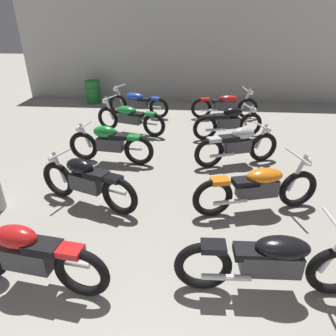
% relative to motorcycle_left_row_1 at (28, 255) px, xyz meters
% --- Properties ---
extents(back_wall, '(12.83, 0.24, 3.60)m').
position_rel_motorcycle_left_row_1_xyz_m(back_wall, '(1.42, 9.57, 1.34)').
color(back_wall, '#B2B2AD').
rests_on(back_wall, ground).
extents(motorcycle_left_row_1, '(1.97, 0.49, 0.88)m').
position_rel_motorcycle_left_row_1_xyz_m(motorcycle_left_row_1, '(0.00, 0.00, 0.00)').
color(motorcycle_left_row_1, black).
rests_on(motorcycle_left_row_1, ground).
extents(motorcycle_left_row_2, '(1.89, 0.80, 0.88)m').
position_rel_motorcycle_left_row_1_xyz_m(motorcycle_left_row_2, '(0.08, 1.77, 0.00)').
color(motorcycle_left_row_2, black).
rests_on(motorcycle_left_row_2, ground).
extents(motorcycle_left_row_3, '(1.97, 0.48, 0.88)m').
position_rel_motorcycle_left_row_1_xyz_m(motorcycle_left_row_3, '(0.01, 3.49, 0.00)').
color(motorcycle_left_row_3, black).
rests_on(motorcycle_left_row_3, ground).
extents(motorcycle_left_row_4, '(2.09, 0.93, 0.97)m').
position_rel_motorcycle_left_row_1_xyz_m(motorcycle_left_row_4, '(0.04, 5.45, -0.01)').
color(motorcycle_left_row_4, black).
rests_on(motorcycle_left_row_4, ground).
extents(motorcycle_left_row_5, '(2.13, 0.81, 0.97)m').
position_rel_motorcycle_left_row_1_xyz_m(motorcycle_left_row_5, '(-0.05, 7.16, -0.01)').
color(motorcycle_left_row_5, black).
rests_on(motorcycle_left_row_5, ground).
extents(motorcycle_right_row_1, '(2.17, 0.68, 0.97)m').
position_rel_motorcycle_left_row_1_xyz_m(motorcycle_right_row_1, '(2.77, 0.16, -0.01)').
color(motorcycle_right_row_1, black).
rests_on(motorcycle_right_row_1, ground).
extents(motorcycle_right_row_2, '(2.12, 0.87, 0.97)m').
position_rel_motorcycle_left_row_1_xyz_m(motorcycle_right_row_2, '(2.92, 1.83, -0.01)').
color(motorcycle_right_row_2, black).
rests_on(motorcycle_right_row_2, ground).
extents(motorcycle_right_row_3, '(1.89, 0.80, 0.88)m').
position_rel_motorcycle_left_row_1_xyz_m(motorcycle_right_row_3, '(2.81, 3.64, 0.00)').
color(motorcycle_right_row_3, black).
rests_on(motorcycle_right_row_3, ground).
extents(motorcycle_right_row_4, '(1.91, 0.75, 0.88)m').
position_rel_motorcycle_left_row_1_xyz_m(motorcycle_right_row_4, '(2.78, 5.27, 0.00)').
color(motorcycle_right_row_4, black).
rests_on(motorcycle_right_row_4, ground).
extents(motorcycle_right_row_5, '(2.17, 0.68, 0.97)m').
position_rel_motorcycle_left_row_1_xyz_m(motorcycle_right_row_5, '(2.83, 7.10, -0.01)').
color(motorcycle_right_row_5, black).
rests_on(motorcycle_right_row_5, ground).
extents(oil_drum, '(0.59, 0.59, 0.85)m').
position_rel_motorcycle_left_row_1_xyz_m(oil_drum, '(-2.09, 8.78, -0.03)').
color(oil_drum, '#1E722D').
rests_on(oil_drum, ground).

